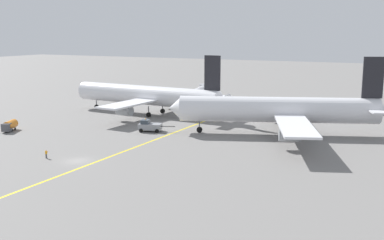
# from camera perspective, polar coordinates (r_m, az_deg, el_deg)

# --- Properties ---
(ground_plane) EXTENTS (600.00, 600.00, 0.00)m
(ground_plane) POSITION_cam_1_polar(r_m,az_deg,el_deg) (84.60, -13.95, -4.91)
(ground_plane) COLOR slate
(taxiway_stripe) EXTENTS (3.71, 119.97, 0.01)m
(taxiway_stripe) POSITION_cam_1_polar(r_m,az_deg,el_deg) (90.10, -8.07, -3.74)
(taxiway_stripe) COLOR yellow
(taxiway_stripe) RESTS_ON ground
(airliner_at_gate_left) EXTENTS (50.41, 40.34, 16.72)m
(airliner_at_gate_left) POSITION_cam_1_polar(r_m,az_deg,el_deg) (128.06, -5.54, 3.00)
(airliner_at_gate_left) COLOR silver
(airliner_at_gate_left) RESTS_ON ground
(airliner_being_pushed) EXTENTS (47.44, 48.20, 17.29)m
(airliner_being_pushed) POSITION_cam_1_polar(r_m,az_deg,el_deg) (104.23, 10.79, 1.20)
(airliner_being_pushed) COLOR silver
(airliner_being_pushed) RESTS_ON ground
(pushback_tug) EXTENTS (8.35, 4.44, 3.01)m
(pushback_tug) POSITION_cam_1_polar(r_m,az_deg,el_deg) (106.44, -5.25, -0.73)
(pushback_tug) COLOR gray
(pushback_tug) RESTS_ON ground
(gse_fuel_bowser_stubby) EXTENTS (3.62, 5.25, 2.40)m
(gse_fuel_bowser_stubby) POSITION_cam_1_polar(r_m,az_deg,el_deg) (114.21, -21.59, -0.63)
(gse_fuel_bowser_stubby) COLOR orange
(gse_fuel_bowser_stubby) RESTS_ON ground
(ground_crew_ramp_agent_by_cones) EXTENTS (0.41, 0.42, 1.57)m
(ground_crew_ramp_agent_by_cones) POSITION_cam_1_polar(r_m,az_deg,el_deg) (87.69, -17.54, -4.00)
(ground_crew_ramp_agent_by_cones) COLOR #4C4C51
(ground_crew_ramp_agent_by_cones) RESTS_ON ground
(jet_bridge) EXTENTS (7.43, 22.26, 5.82)m
(jet_bridge) POSITION_cam_1_polar(r_m,az_deg,el_deg) (142.89, 0.83, 3.38)
(jet_bridge) COLOR #B7B7BC
(jet_bridge) RESTS_ON ground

